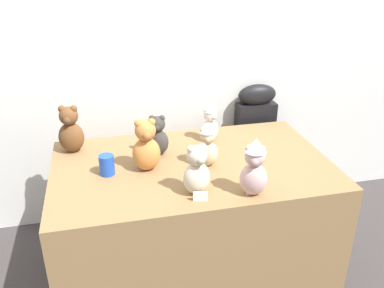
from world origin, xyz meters
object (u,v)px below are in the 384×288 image
(instrument_case, at_px, (253,146))
(teddy_bear_chestnut, at_px, (71,131))
(teddy_bear_ginger, at_px, (146,147))
(teddy_bear_snow, at_px, (210,122))
(teddy_bear_cream, at_px, (197,171))
(party_cup_blue, at_px, (107,165))
(display_table, at_px, (192,217))
(teddy_bear_charcoal, at_px, (158,136))
(teddy_bear_blush, at_px, (254,168))
(teddy_bear_sand, at_px, (208,145))

(instrument_case, bearing_deg, teddy_bear_chestnut, -167.80)
(teddy_bear_ginger, relative_size, teddy_bear_snow, 1.19)
(teddy_bear_cream, xyz_separation_m, party_cup_blue, (-0.42, 0.29, -0.07))
(display_table, height_order, instrument_case, instrument_case)
(teddy_bear_charcoal, distance_m, teddy_bear_cream, 0.48)
(teddy_bear_chestnut, distance_m, teddy_bear_charcoal, 0.51)
(instrument_case, xyz_separation_m, teddy_bear_blush, (-0.39, -0.98, 0.39))
(teddy_bear_chestnut, bearing_deg, display_table, -14.94)
(party_cup_blue, bearing_deg, teddy_bear_chestnut, 119.93)
(teddy_bear_ginger, xyz_separation_m, teddy_bear_cream, (0.21, -0.29, -0.01))
(instrument_case, distance_m, teddy_bear_cream, 1.18)
(display_table, bearing_deg, teddy_bear_cream, -98.73)
(teddy_bear_charcoal, relative_size, teddy_bear_cream, 0.93)
(instrument_case, distance_m, teddy_bear_chestnut, 1.35)
(instrument_case, bearing_deg, teddy_bear_sand, -130.53)
(teddy_bear_ginger, distance_m, teddy_bear_sand, 0.33)
(display_table, xyz_separation_m, teddy_bear_snow, (0.18, 0.28, 0.49))
(teddy_bear_charcoal, height_order, party_cup_blue, teddy_bear_charcoal)
(teddy_bear_chestnut, relative_size, teddy_bear_charcoal, 1.18)
(teddy_bear_blush, bearing_deg, teddy_bear_snow, 115.05)
(teddy_bear_chestnut, bearing_deg, teddy_bear_cream, -34.93)
(display_table, bearing_deg, party_cup_blue, -178.00)
(teddy_bear_charcoal, relative_size, teddy_bear_blush, 0.82)
(teddy_bear_sand, relative_size, teddy_bear_cream, 0.97)
(display_table, distance_m, teddy_bear_charcoal, 0.53)
(teddy_bear_sand, bearing_deg, party_cup_blue, -166.57)
(teddy_bear_chestnut, distance_m, party_cup_blue, 0.38)
(teddy_bear_sand, bearing_deg, display_table, 169.41)
(teddy_bear_ginger, distance_m, party_cup_blue, 0.23)
(teddy_bear_ginger, distance_m, teddy_bear_cream, 0.36)
(instrument_case, height_order, teddy_bear_ginger, teddy_bear_ginger)
(teddy_bear_charcoal, relative_size, teddy_bear_snow, 0.98)
(instrument_case, relative_size, teddy_bear_sand, 3.77)
(teddy_bear_chestnut, distance_m, teddy_bear_sand, 0.81)
(display_table, relative_size, teddy_bear_chestnut, 5.37)
(teddy_bear_sand, relative_size, party_cup_blue, 2.33)
(teddy_bear_chestnut, height_order, party_cup_blue, teddy_bear_chestnut)
(teddy_bear_cream, relative_size, teddy_bear_snow, 1.06)
(display_table, distance_m, teddy_bear_blush, 0.67)
(display_table, distance_m, teddy_bear_chestnut, 0.88)
(teddy_bear_charcoal, height_order, teddy_bear_cream, teddy_bear_cream)
(teddy_bear_ginger, bearing_deg, instrument_case, 33.39)
(teddy_bear_cream, bearing_deg, teddy_bear_charcoal, 92.72)
(teddy_bear_ginger, height_order, party_cup_blue, teddy_bear_ginger)
(teddy_bear_charcoal, distance_m, teddy_bear_sand, 0.31)
(instrument_case, height_order, teddy_bear_sand, teddy_bear_sand)
(teddy_bear_sand, bearing_deg, teddy_bear_charcoal, 157.04)
(instrument_case, bearing_deg, teddy_bear_blush, -112.65)
(teddy_bear_cream, bearing_deg, teddy_bear_snow, 56.98)
(party_cup_blue, bearing_deg, teddy_bear_ginger, 1.24)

